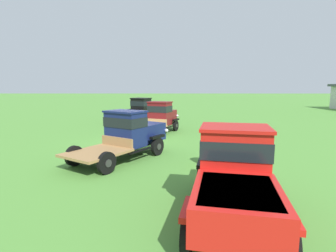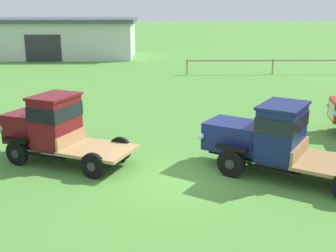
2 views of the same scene
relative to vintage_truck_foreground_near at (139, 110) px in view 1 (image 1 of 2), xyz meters
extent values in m
plane|color=#518E38|center=(9.75, 0.63, -1.12)|extent=(240.00, 240.00, 0.00)
cylinder|color=black|center=(-1.70, -0.04, -0.71)|extent=(0.79, 0.55, 0.81)
cylinder|color=#2D2D2D|center=(-1.74, -0.12, -0.71)|extent=(0.26, 0.17, 0.29)
cylinder|color=black|center=(-0.83, 1.48, -0.71)|extent=(0.79, 0.55, 0.81)
cylinder|color=#2D2D2D|center=(-0.78, 1.56, -0.71)|extent=(0.26, 0.17, 0.29)
cylinder|color=black|center=(1.17, -1.67, -0.71)|extent=(0.79, 0.55, 0.81)
cylinder|color=#2D2D2D|center=(1.12, -1.75, -0.71)|extent=(0.26, 0.17, 0.29)
cylinder|color=black|center=(2.03, -0.15, -0.71)|extent=(0.79, 0.55, 0.81)
cylinder|color=#2D2D2D|center=(2.08, -0.07, -0.71)|extent=(0.26, 0.17, 0.29)
cube|color=black|center=(0.10, -0.06, -0.63)|extent=(4.55, 3.16, 0.12)
cube|color=black|center=(-1.46, 0.83, -0.11)|extent=(1.91, 1.80, 0.92)
cube|color=silver|center=(-2.09, 1.19, -0.16)|extent=(0.53, 0.86, 0.69)
sphere|color=silver|center=(-2.42, 0.63, -0.09)|extent=(0.20, 0.20, 0.20)
sphere|color=silver|center=(-1.77, 1.76, -0.09)|extent=(0.20, 0.20, 0.20)
cube|color=black|center=(-1.70, -0.04, -0.26)|extent=(0.91, 0.64, 0.12)
cube|color=black|center=(-0.83, 1.48, -0.26)|extent=(0.91, 0.64, 0.12)
cube|color=black|center=(-0.27, 0.16, 0.24)|extent=(1.83, 1.94, 1.62)
cube|color=black|center=(-0.27, 0.16, 0.60)|extent=(1.89, 2.00, 0.45)
cube|color=black|center=(-0.27, 0.16, 1.09)|extent=(1.97, 2.07, 0.08)
cube|color=black|center=(-0.59, -0.65, -0.65)|extent=(1.57, 0.98, 0.05)
cube|color=black|center=(0.26, 0.84, -0.65)|extent=(1.57, 0.98, 0.05)
cube|color=black|center=(1.29, -0.74, -0.23)|extent=(2.85, 2.57, 0.69)
cube|color=black|center=(1.29, -0.74, 0.08)|extent=(2.40, 2.17, 0.06)
cube|color=black|center=(1.17, -1.67, -0.26)|extent=(0.88, 0.62, 0.12)
cube|color=black|center=(2.03, -0.15, -0.26)|extent=(0.88, 0.62, 0.12)
cylinder|color=black|center=(4.46, 1.80, -0.72)|extent=(0.79, 0.45, 0.80)
cylinder|color=#2D2D2D|center=(4.43, 1.72, -0.72)|extent=(0.27, 0.14, 0.28)
cylinder|color=black|center=(5.14, 3.32, -0.72)|extent=(0.79, 0.45, 0.80)
cylinder|color=#2D2D2D|center=(5.18, 3.40, -0.72)|extent=(0.27, 0.14, 0.28)
cylinder|color=black|center=(7.07, 0.63, -0.72)|extent=(0.79, 0.45, 0.80)
cylinder|color=#2D2D2D|center=(7.03, 0.55, -0.72)|extent=(0.27, 0.14, 0.28)
cylinder|color=black|center=(7.75, 2.16, -0.72)|extent=(0.79, 0.45, 0.80)
cylinder|color=#2D2D2D|center=(7.79, 2.23, -0.72)|extent=(0.27, 0.14, 0.28)
cube|color=black|center=(6.06, 2.00, -0.64)|extent=(4.08, 2.50, 0.12)
cube|color=maroon|center=(4.63, 2.64, -0.09)|extent=(1.65, 1.59, 0.99)
cube|color=silver|center=(4.07, 2.89, -0.14)|extent=(0.43, 0.87, 0.74)
sphere|color=silver|center=(3.80, 2.32, -0.06)|extent=(0.20, 0.20, 0.20)
sphere|color=silver|center=(4.32, 3.47, -0.06)|extent=(0.20, 0.20, 0.20)
cube|color=black|center=(4.46, 1.80, -0.27)|extent=(0.92, 0.56, 0.12)
cube|color=black|center=(5.14, 3.32, -0.27)|extent=(0.92, 0.56, 0.12)
cube|color=maroon|center=(5.69, 2.16, 0.22)|extent=(1.57, 1.78, 1.61)
cube|color=black|center=(5.69, 2.16, 0.59)|extent=(1.62, 1.83, 0.45)
cube|color=maroon|center=(5.69, 2.16, 1.07)|extent=(1.69, 1.88, 0.08)
cube|color=black|center=(5.46, 1.37, -0.66)|extent=(1.41, 0.73, 0.05)
cube|color=black|center=(6.13, 2.87, -0.66)|extent=(1.41, 0.73, 0.05)
cube|color=tan|center=(7.12, 1.52, -0.53)|extent=(2.59, 2.41, 0.10)
cube|color=tan|center=(6.21, 1.93, -0.30)|extent=(0.72, 1.48, 0.44)
cylinder|color=black|center=(11.19, 0.68, -0.69)|extent=(0.81, 0.61, 0.86)
cylinder|color=#2D2D2D|center=(11.14, 0.59, -0.69)|extent=(0.27, 0.19, 0.30)
cylinder|color=black|center=(12.22, 2.27, -0.69)|extent=(0.81, 0.61, 0.86)
cylinder|color=#2D2D2D|center=(12.27, 2.35, -0.69)|extent=(0.27, 0.19, 0.30)
cylinder|color=black|center=(13.97, -1.11, -0.69)|extent=(0.81, 0.61, 0.86)
cylinder|color=#2D2D2D|center=(13.91, -1.20, -0.69)|extent=(0.27, 0.19, 0.30)
cylinder|color=black|center=(14.99, 0.48, -0.69)|extent=(0.81, 0.61, 0.86)
cylinder|color=#2D2D2D|center=(15.05, 0.56, -0.69)|extent=(0.27, 0.19, 0.30)
cube|color=black|center=(12.96, 0.66, -0.61)|extent=(4.68, 3.53, 0.12)
cube|color=#141E51|center=(11.48, 1.62, -0.12)|extent=(2.23, 2.09, 0.86)
cube|color=silver|center=(10.75, 2.09, -0.16)|extent=(0.62, 0.91, 0.65)
sphere|color=silver|center=(10.35, 1.50, -0.10)|extent=(0.20, 0.20, 0.20)
sphere|color=silver|center=(11.12, 2.69, -0.10)|extent=(0.20, 0.20, 0.20)
cube|color=black|center=(11.19, 0.68, -0.21)|extent=(0.94, 0.70, 0.12)
cube|color=black|center=(12.22, 2.27, -0.21)|extent=(0.94, 0.70, 0.12)
cube|color=#141E51|center=(12.69, 0.84, 0.23)|extent=(1.82, 1.99, 1.55)
cube|color=black|center=(12.69, 0.84, 0.58)|extent=(1.87, 2.05, 0.43)
cube|color=#141E51|center=(12.69, 0.84, 1.04)|extent=(1.95, 2.11, 0.08)
cube|color=black|center=(12.28, 0.00, -0.63)|extent=(1.35, 0.94, 0.05)
cube|color=black|center=(13.28, 1.56, -0.63)|extent=(1.35, 0.94, 0.05)
cube|color=#9E7547|center=(14.17, -0.12, -0.50)|extent=(3.10, 2.95, 0.10)
cube|color=#9E7547|center=(13.18, 0.52, -0.27)|extent=(1.04, 1.56, 0.44)
cylinder|color=black|center=(16.64, 3.83, -0.68)|extent=(0.90, 0.35, 0.88)
cylinder|color=#2D2D2D|center=(16.61, 3.73, -0.68)|extent=(0.31, 0.09, 0.31)
cylinder|color=black|center=(17.01, 5.67, -0.68)|extent=(0.90, 0.35, 0.88)
cylinder|color=#2D2D2D|center=(17.03, 5.77, -0.68)|extent=(0.31, 0.09, 0.31)
cylinder|color=black|center=(19.77, 3.19, -0.68)|extent=(0.90, 0.35, 0.88)
cylinder|color=#2D2D2D|center=(19.75, 3.09, -0.68)|extent=(0.31, 0.09, 0.31)
cylinder|color=black|center=(20.14, 5.03, -0.68)|extent=(0.90, 0.35, 0.88)
cylinder|color=#2D2D2D|center=(20.16, 5.13, -0.68)|extent=(0.31, 0.09, 0.31)
cube|color=black|center=(18.28, 4.45, -0.60)|extent=(4.65, 1.92, 0.12)
cube|color=red|center=(16.60, 4.79, -0.12)|extent=(1.74, 1.59, 0.84)
cube|color=silver|center=(15.89, 4.94, -0.16)|extent=(0.27, 1.02, 0.63)
sphere|color=silver|center=(15.74, 4.25, -0.10)|extent=(0.20, 0.20, 0.20)
sphere|color=silver|center=(16.02, 5.63, -0.10)|extent=(0.20, 0.20, 0.20)
cube|color=black|center=(16.64, 3.83, -0.19)|extent=(1.03, 0.40, 0.12)
cube|color=black|center=(17.01, 5.67, -0.19)|extent=(1.03, 0.40, 0.12)
cube|color=red|center=(17.96, 4.52, 0.27)|extent=(1.57, 1.87, 1.62)
cube|color=black|center=(17.96, 4.52, 0.63)|extent=(1.63, 1.92, 0.45)
cube|color=red|center=(17.96, 4.52, 1.12)|extent=(1.71, 1.97, 0.08)
cube|color=black|center=(17.90, 3.59, -0.62)|extent=(1.76, 0.49, 0.05)
cube|color=black|center=(18.27, 5.39, -0.62)|extent=(1.76, 0.49, 0.05)
cube|color=red|center=(19.64, 4.18, -0.18)|extent=(2.46, 2.12, 0.71)
cube|color=black|center=(19.64, 4.18, 0.14)|extent=(2.07, 1.80, 0.06)
cube|color=red|center=(19.77, 3.19, -0.19)|extent=(0.99, 0.39, 0.12)
cube|color=red|center=(20.14, 5.03, -0.19)|extent=(0.99, 0.39, 0.12)
cylinder|color=gold|center=(13.79, 4.47, -0.66)|extent=(0.63, 0.63, 0.92)
cylinder|color=#896E0F|center=(13.79, 4.47, -0.48)|extent=(0.66, 0.66, 0.03)
cylinder|color=#896E0F|center=(13.79, 4.47, -0.84)|extent=(0.66, 0.66, 0.03)
camera|label=1|loc=(24.53, 2.84, 2.14)|focal=28.00mm
camera|label=2|loc=(9.03, -11.06, 3.88)|focal=45.00mm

